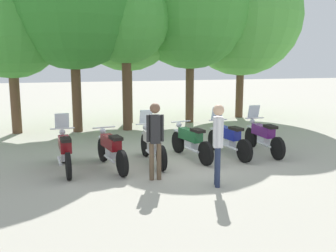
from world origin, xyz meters
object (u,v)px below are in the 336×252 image
Objects in this scene: motorcycle_4 at (228,138)px; motorcycle_1 at (111,149)px; person_1 at (155,135)px; tree_3 at (127,18)px; motorcycle_0 at (65,150)px; tree_5 at (242,16)px; tree_2 at (126,20)px; motorcycle_5 at (263,136)px; motorcycle_3 at (190,141)px; tree_1 at (73,2)px; tree_4 at (190,9)px; tree_0 at (10,25)px; person_0 at (218,138)px; motorcycle_2 at (152,144)px.

motorcycle_1 is at bearing 87.78° from motorcycle_4.
motorcycle_1 is 1.60m from person_1.
motorcycle_0 is at bearing -113.41° from tree_3.
tree_2 is at bearing -162.96° from tree_5.
motorcycle_0 is 1.00× the size of motorcycle_5.
tree_1 reaches higher than motorcycle_3.
tree_5 is (5.45, 0.08, 0.27)m from tree_3.
motorcycle_1 is 1.00× the size of motorcycle_3.
tree_4 is (1.01, 5.99, 4.37)m from motorcycle_4.
person_1 reaches higher than motorcycle_5.
tree_5 reaches higher than tree_1.
tree_0 is 4.70m from tree_3.
tree_4 is at bearing -44.97° from motorcycle_0.
tree_4 reaches higher than motorcycle_4.
tree_4 is at bearing 10.11° from tree_1.
motorcycle_1 is 0.32× the size of tree_3.
person_0 is (2.01, -2.08, 0.57)m from motorcycle_1.
tree_2 is (1.92, -0.18, -0.57)m from tree_1.
tree_2 reaches higher than motorcycle_3.
motorcycle_4 is 1.21× the size of person_0.
person_0 is 1.44m from person_1.
motorcycle_0 is 0.37× the size of tree_0.
tree_5 is (7.74, 1.60, -0.05)m from tree_1.
motorcycle_5 is at bearing -96.05° from motorcycle_1.
motorcycle_5 is at bearing -111.88° from tree_5.
tree_5 reaches higher than tree_4.
tree_2 is at bearing 0.22° from motorcycle_3.
tree_4 reaches higher than person_0.
tree_1 is 7.91m from tree_5.
person_1 is 0.24× the size of tree_4.
tree_5 reaches higher than motorcycle_2.
motorcycle_1 and motorcycle_3 have the same top height.
tree_3 is (0.97, 8.19, 3.44)m from person_1.
motorcycle_4 is at bearing -52.13° from person_1.
tree_1 is (-1.32, 6.67, 3.76)m from person_1.
motorcycle_3 is at bearing -85.91° from tree_3.
motorcycle_0 is at bearing 84.56° from motorcycle_4.
person_1 is (-1.44, -1.58, 0.55)m from motorcycle_3.
motorcycle_1 is 0.29× the size of tree_5.
motorcycle_4 is 7.74m from tree_1.
motorcycle_4 is at bearing -41.61° from tree_0.
person_0 is at bearing -128.27° from motorcycle_0.
person_0 reaches higher than motorcycle_4.
motorcycle_0 is at bearing -96.92° from tree_1.
motorcycle_3 is 9.36m from tree_5.
tree_0 reaches higher than motorcycle_4.
motorcycle_0 is 6.76m from tree_0.
tree_0 is at bearing -165.24° from tree_3.
motorcycle_5 is at bearing -45.36° from tree_1.
tree_2 is at bearing -29.51° from motorcycle_0.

